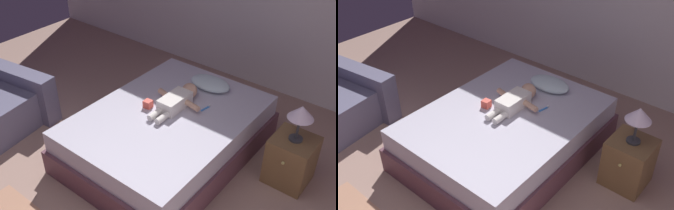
# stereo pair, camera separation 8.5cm
# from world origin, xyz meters

# --- Properties ---
(bed) EXTENTS (1.47, 1.98, 0.48)m
(bed) POSITION_xyz_m (-0.26, 1.14, 0.23)
(bed) COLOR brown
(bed) RESTS_ON ground_plane
(pillow) EXTENTS (0.45, 0.28, 0.11)m
(pillow) POSITION_xyz_m (-0.21, 1.79, 0.53)
(pillow) COLOR silver
(pillow) RESTS_ON bed
(baby) EXTENTS (0.52, 0.66, 0.16)m
(baby) POSITION_xyz_m (-0.27, 1.31, 0.55)
(baby) COLOR white
(baby) RESTS_ON bed
(toothbrush) EXTENTS (0.04, 0.13, 0.02)m
(toothbrush) POSITION_xyz_m (-0.02, 1.44, 0.49)
(toothbrush) COLOR #3782E2
(toothbrush) RESTS_ON bed
(nightstand) EXTENTS (0.38, 0.41, 0.48)m
(nightstand) POSITION_xyz_m (0.87, 1.53, 0.24)
(nightstand) COLOR brown
(nightstand) RESTS_ON ground_plane
(lamp) EXTENTS (0.23, 0.23, 0.36)m
(lamp) POSITION_xyz_m (0.87, 1.53, 0.76)
(lamp) COLOR #333338
(lamp) RESTS_ON nightstand
(toy_block) EXTENTS (0.08, 0.08, 0.08)m
(toy_block) POSITION_xyz_m (-0.48, 1.10, 0.52)
(toy_block) COLOR #E05041
(toy_block) RESTS_ON bed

